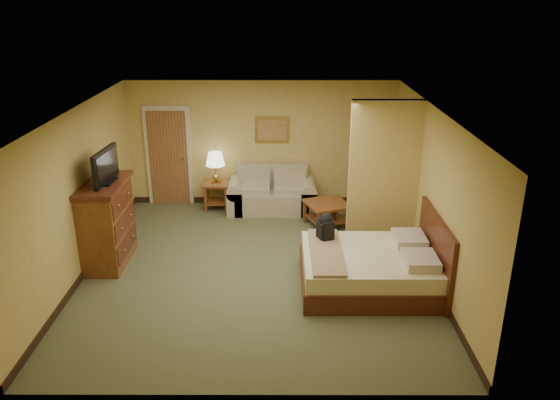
{
  "coord_description": "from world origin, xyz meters",
  "views": [
    {
      "loc": [
        0.39,
        -7.94,
        4.24
      ],
      "look_at": [
        0.38,
        0.6,
        0.97
      ],
      "focal_mm": 35.0,
      "sensor_mm": 36.0,
      "label": 1
    }
  ],
  "objects_px": {
    "bed": "(374,268)",
    "loveseat": "(272,196)",
    "dresser": "(106,223)",
    "coffee_table": "(327,210)"
  },
  "relations": [
    {
      "from": "bed",
      "to": "dresser",
      "type": "bearing_deg",
      "value": 169.14
    },
    {
      "from": "dresser",
      "to": "coffee_table",
      "type": "bearing_deg",
      "value": 21.48
    },
    {
      "from": "coffee_table",
      "to": "loveseat",
      "type": "bearing_deg",
      "value": 141.56
    },
    {
      "from": "loveseat",
      "to": "bed",
      "type": "relative_size",
      "value": 0.86
    },
    {
      "from": "bed",
      "to": "loveseat",
      "type": "bearing_deg",
      "value": 117.09
    },
    {
      "from": "dresser",
      "to": "bed",
      "type": "xyz_separation_m",
      "value": [
        4.29,
        -0.82,
        -0.39
      ]
    },
    {
      "from": "loveseat",
      "to": "dresser",
      "type": "relative_size",
      "value": 1.29
    },
    {
      "from": "coffee_table",
      "to": "bed",
      "type": "height_order",
      "value": "bed"
    },
    {
      "from": "dresser",
      "to": "loveseat",
      "type": "bearing_deg",
      "value": 40.85
    },
    {
      "from": "coffee_table",
      "to": "bed",
      "type": "relative_size",
      "value": 0.46
    }
  ]
}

